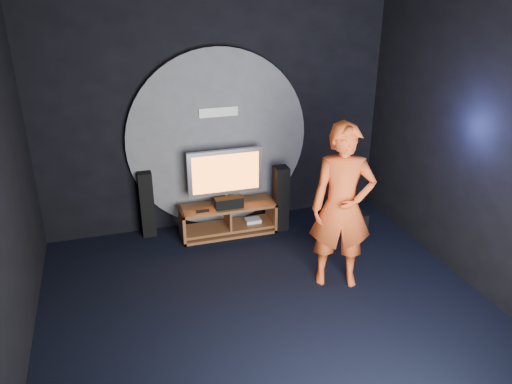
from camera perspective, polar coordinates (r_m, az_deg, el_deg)
floor at (r=5.67m, az=1.93°, el=-14.06°), size 5.00×5.00×0.00m
back_wall at (r=7.11m, az=-4.53°, el=9.54°), size 5.00×0.04×3.50m
front_wall at (r=2.86m, az=19.49°, el=-14.69°), size 5.00×0.04×3.50m
right_wall at (r=6.08m, az=25.16°, el=4.92°), size 0.04×5.00×3.50m
wall_disc_panel at (r=7.18m, az=-4.32°, el=5.97°), size 2.60×0.11×2.60m
media_console at (r=7.25m, az=-3.19°, el=-3.29°), size 1.37×0.45×0.45m
tv at (r=7.02m, az=-3.51°, el=2.00°), size 1.07×0.22×0.80m
center_speaker at (r=7.02m, az=-3.12°, el=-1.22°), size 0.40×0.15×0.15m
remote at (r=6.95m, az=-6.10°, el=-2.18°), size 0.18×0.05×0.02m
tower_speaker_left at (r=7.24m, az=-12.37°, el=-1.34°), size 0.19×0.22×0.97m
tower_speaker_right at (r=7.25m, az=2.85°, el=-0.73°), size 0.19×0.22×0.97m
subwoofer at (r=7.30m, az=10.94°, el=-3.61°), size 0.33×0.33×0.37m
player at (r=5.85m, az=9.81°, el=-1.71°), size 0.85×0.70×2.00m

